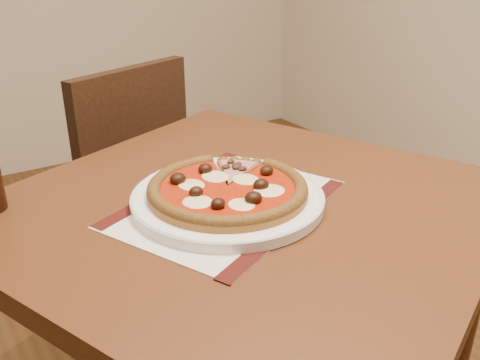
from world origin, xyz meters
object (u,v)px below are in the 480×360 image
pizza (228,188)px  table (246,248)px  plate (228,198)px  chair_far (116,183)px

pizza → table: bearing=-4.0°
plate → pizza: pizza is taller
table → pizza: size_ratio=3.78×
chair_far → pizza: chair_far is taller
table → plate: plate is taller
table → plate: 0.12m
table → chair_far: size_ratio=1.21×
table → pizza: pizza is taller
plate → table: bearing=-4.6°
pizza → chair_far: bearing=86.1°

